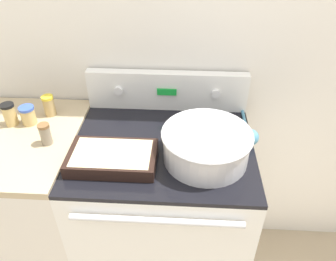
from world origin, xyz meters
The scene contains 11 objects.
kitchen_wall centered at (0.00, 0.66, 1.25)m, with size 8.00×0.05×2.50m.
stove_range centered at (0.00, 0.31, 0.47)m, with size 0.75×0.66×0.94m.
control_panel centered at (0.00, 0.60, 1.03)m, with size 0.75×0.07×0.19m.
side_counter centered at (-0.62, 0.31, 0.48)m, with size 0.50×0.63×0.95m.
mixing_bowl centered at (0.17, 0.23, 1.01)m, with size 0.35×0.35×0.13m.
casserole_dish centered at (-0.18, 0.19, 0.97)m, with size 0.34×0.20×0.05m.
ladle centered at (0.36, 0.36, 0.97)m, with size 0.07×0.32×0.07m.
spice_jar_brown_cap centered at (-0.47, 0.28, 1.00)m, with size 0.05×0.05×0.09m.
spice_jar_yellow_cap centered at (-0.53, 0.49, 1.00)m, with size 0.05×0.05×0.10m.
spice_jar_blue_cap centered at (-0.60, 0.41, 0.99)m, with size 0.07×0.07×0.09m.
spice_jar_black_cap centered at (-0.68, 0.40, 1.00)m, with size 0.06×0.06×0.10m.
Camera 1 is at (0.08, -0.75, 1.79)m, focal length 35.00 mm.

